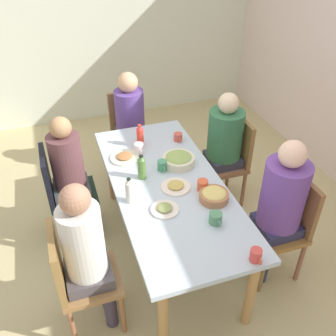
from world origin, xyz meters
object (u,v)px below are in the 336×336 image
person_0 (130,116)px  bottle_0 (142,167)px  person_2 (87,250)px  bottle_2 (130,191)px  chair_1 (230,157)px  plate_2 (176,186)px  cup_2 (139,149)px  dining_table (168,192)px  chair_0 (129,128)px  chair_4 (285,222)px  person_1 (224,140)px  cup_3 (162,166)px  cup_4 (203,185)px  bowl_0 (179,160)px  bottle_1 (140,136)px  cup_5 (178,137)px  chair_2 (77,276)px  bowl_1 (214,195)px  plate_0 (165,209)px  cup_1 (256,255)px  chair_3 (63,190)px  cup_0 (216,218)px  person_3 (70,170)px  plate_1 (125,157)px  person_4 (281,201)px

person_0 → bottle_0: 1.12m
person_2 → bottle_2: (-0.36, 0.37, 0.11)m
chair_1 → plate_2: bearing=-54.4°
plate_2 → cup_2: bearing=-165.6°
dining_table → chair_1: 0.94m
chair_0 → chair_4: same height
person_1 → cup_3: 0.75m
chair_1 → cup_4: (0.63, -0.57, 0.27)m
bowl_0 → cup_3: bowl_0 is taller
cup_4 → bottle_1: bearing=-159.4°
chair_1 → cup_5: 0.58m
chair_2 → chair_4: (0.00, 1.59, 0.00)m
dining_table → chair_4: (0.48, 0.80, -0.14)m
person_1 → bowl_1: person_1 is taller
plate_0 → chair_0: bearing=175.8°
person_0 → cup_1: (2.13, 0.27, 0.07)m
chair_4 → bowl_1: chair_4 is taller
chair_2 → cup_2: 1.22m
plate_0 → cup_4: 0.37m
chair_2 → bottle_2: bottle_2 is taller
chair_2 → bowl_1: 1.10m
chair_3 → cup_0: chair_3 is taller
person_3 → dining_table: bearing=55.9°
plate_2 → bottle_2: bearing=-82.8°
plate_1 → bottle_1: size_ratio=1.14×
person_0 → chair_2: bearing=-24.9°
bowl_1 → cup_4: bearing=-165.6°
cup_2 → chair_0: bearing=173.2°
person_3 → person_4: person_4 is taller
plate_1 → bottle_0: bearing=12.9°
bowl_0 → cup_0: size_ratio=2.16×
bowl_0 → bottle_0: (0.09, -0.34, 0.06)m
bowl_0 → cup_2: cup_2 is taller
cup_2 → cup_3: cup_2 is taller
cup_5 → person_4: bearing=21.5°
plate_2 → cup_4: cup_4 is taller
bottle_1 → bowl_1: bearing=19.7°
cup_5 → plate_1: bearing=-76.0°
person_1 → bottle_2: (0.59, -1.04, 0.12)m
chair_0 → plate_0: 1.64m
chair_0 → person_0: bearing=0.0°
person_2 → person_4: size_ratio=0.99×
chair_1 → bottle_2: bottle_2 is taller
cup_2 → cup_4: bearing=27.0°
chair_3 → cup_3: (0.29, 0.81, 0.27)m
person_3 → bowl_1: person_3 is taller
dining_table → person_4: (0.48, 0.71, 0.10)m
person_0 → chair_1: size_ratio=1.31×
chair_0 → chair_3: same height
chair_2 → chair_3: same height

